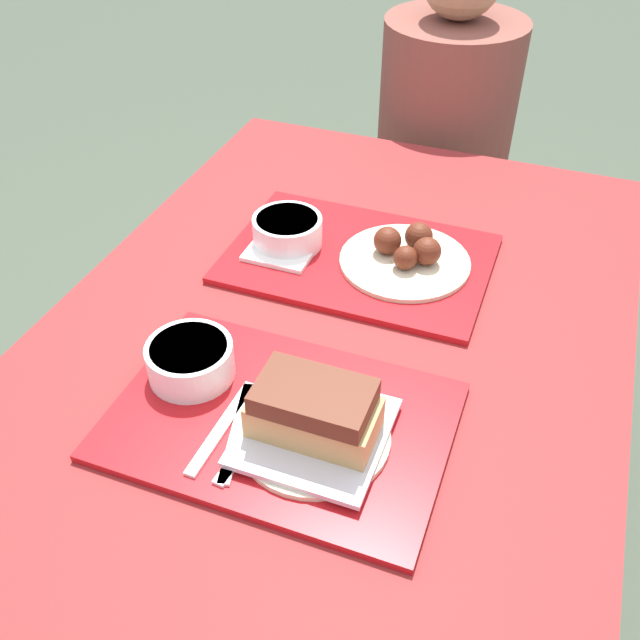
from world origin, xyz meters
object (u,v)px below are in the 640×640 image
at_px(tray_far, 359,259).
at_px(brisket_sandwich_plate, 314,419).
at_px(tray_near, 280,421).
at_px(wings_plate_far, 407,253).
at_px(person_seated_across, 447,110).
at_px(bowl_coleslaw_near, 190,359).
at_px(bowl_coleslaw_far, 287,230).

bearing_deg(tray_far, brisket_sandwich_plate, -79.56).
height_order(tray_near, wings_plate_far, wings_plate_far).
relative_size(brisket_sandwich_plate, person_seated_across, 0.30).
xyz_separation_m(tray_near, bowl_coleslaw_near, (-0.15, 0.03, 0.03)).
height_order(bowl_coleslaw_near, brisket_sandwich_plate, brisket_sandwich_plate).
relative_size(bowl_coleslaw_far, person_seated_across, 0.18).
height_order(tray_far, person_seated_across, person_seated_across).
bearing_deg(tray_far, bowl_coleslaw_near, -109.65).
distance_m(tray_near, person_seated_across, 1.08).
xyz_separation_m(bowl_coleslaw_near, brisket_sandwich_plate, (0.20, -0.05, 0.01)).
bearing_deg(bowl_coleslaw_near, tray_near, -12.37).
bearing_deg(bowl_coleslaw_near, person_seated_across, 83.10).
distance_m(tray_near, wings_plate_far, 0.41).
distance_m(brisket_sandwich_plate, wings_plate_far, 0.42).
bearing_deg(tray_near, bowl_coleslaw_far, 111.32).
bearing_deg(brisket_sandwich_plate, bowl_coleslaw_near, 166.48).
xyz_separation_m(brisket_sandwich_plate, wings_plate_far, (0.01, 0.42, -0.02)).
distance_m(tray_near, brisket_sandwich_plate, 0.07).
relative_size(bowl_coleslaw_far, wings_plate_far, 0.55).
bearing_deg(person_seated_across, tray_far, -89.89).
distance_m(bowl_coleslaw_near, person_seated_across, 1.06).
bearing_deg(wings_plate_far, tray_near, -98.65).
xyz_separation_m(tray_near, bowl_coleslaw_far, (-0.15, 0.38, 0.03)).
distance_m(bowl_coleslaw_far, wings_plate_far, 0.21).
bearing_deg(bowl_coleslaw_near, tray_far, 70.35).
distance_m(tray_far, person_seated_across, 0.69).
bearing_deg(brisket_sandwich_plate, bowl_coleslaw_far, 117.06).
distance_m(bowl_coleslaw_near, wings_plate_far, 0.43).
bearing_deg(brisket_sandwich_plate, tray_near, 163.39).
xyz_separation_m(tray_far, wings_plate_far, (0.08, 0.01, 0.02)).
bearing_deg(person_seated_across, wings_plate_far, -82.97).
xyz_separation_m(brisket_sandwich_plate, bowl_coleslaw_far, (-0.20, 0.40, -0.01)).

